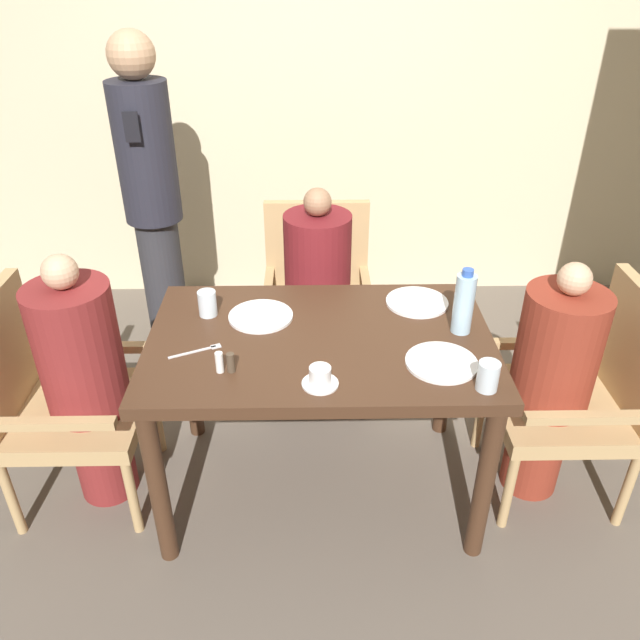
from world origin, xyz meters
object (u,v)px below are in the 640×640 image
(chair_left_side, at_px, (52,396))
(glass_tall_near, at_px, (488,376))
(glass_tall_mid, at_px, (207,303))
(plate_main_right, at_px, (261,316))
(chair_far_side, at_px, (317,293))
(teacup_with_saucer, at_px, (320,378))
(plate_main_left, at_px, (441,362))
(chair_right_side, at_px, (584,390))
(diner_in_left_chair, at_px, (86,381))
(plate_dessert_center, at_px, (417,302))
(diner_in_right_chair, at_px, (550,381))
(standing_host, at_px, (152,197))
(water_bottle, at_px, (464,303))
(diner_in_far_chair, at_px, (318,295))

(chair_left_side, relative_size, glass_tall_near, 9.11)
(chair_left_side, relative_size, glass_tall_mid, 9.11)
(plate_main_right, bearing_deg, chair_far_side, 71.11)
(teacup_with_saucer, relative_size, glass_tall_mid, 1.21)
(plate_main_left, height_order, glass_tall_mid, glass_tall_mid)
(glass_tall_near, bearing_deg, chair_left_side, 168.47)
(chair_far_side, bearing_deg, plate_main_right, -108.89)
(chair_right_side, bearing_deg, glass_tall_near, -147.53)
(diner_in_left_chair, bearing_deg, chair_left_side, 180.00)
(chair_far_side, distance_m, plate_dessert_center, 0.76)
(diner_in_right_chair, bearing_deg, plate_main_right, 172.68)
(diner_in_right_chair, bearing_deg, standing_host, 147.87)
(teacup_with_saucer, distance_m, glass_tall_near, 0.56)
(diner_in_left_chair, height_order, water_bottle, diner_in_left_chair)
(chair_far_side, relative_size, plate_main_right, 3.67)
(plate_main_right, bearing_deg, plate_dessert_center, 9.08)
(plate_main_left, bearing_deg, chair_left_side, 172.97)
(diner_in_left_chair, xyz_separation_m, diner_in_right_chair, (1.85, 0.00, -0.02))
(plate_main_left, bearing_deg, diner_in_left_chair, 172.21)
(standing_host, xyz_separation_m, water_bottle, (1.40, -1.08, -0.03))
(diner_in_far_chair, xyz_separation_m, chair_right_side, (1.07, -0.69, -0.07))
(plate_dessert_center, distance_m, glass_tall_near, 0.60)
(diner_in_far_chair, height_order, water_bottle, diner_in_far_chair)
(diner_in_left_chair, height_order, diner_in_far_chair, diner_in_left_chair)
(diner_in_far_chair, xyz_separation_m, plate_main_left, (0.43, -0.87, 0.21))
(diner_in_right_chair, xyz_separation_m, plate_main_right, (-1.16, 0.15, 0.23))
(chair_far_side, xyz_separation_m, plate_main_right, (-0.24, -0.69, 0.27))
(plate_dessert_center, xyz_separation_m, glass_tall_mid, (-0.86, -0.08, 0.05))
(chair_left_side, xyz_separation_m, diner_in_right_chair, (2.00, 0.00, 0.04))
(diner_in_right_chair, height_order, plate_dessert_center, diner_in_right_chair)
(chair_left_side, height_order, teacup_with_saucer, chair_left_side)
(chair_far_side, bearing_deg, glass_tall_near, -64.71)
(diner_in_far_chair, xyz_separation_m, glass_tall_mid, (-0.45, -0.51, 0.25))
(plate_main_left, bearing_deg, plate_main_right, 153.28)
(chair_right_side, relative_size, glass_tall_near, 9.11)
(plate_main_left, height_order, teacup_with_saucer, teacup_with_saucer)
(diner_in_left_chair, distance_m, chair_right_side, 2.00)
(plate_dessert_center, relative_size, glass_tall_mid, 2.48)
(chair_far_side, bearing_deg, teacup_with_saucer, -90.28)
(diner_in_far_chair, height_order, standing_host, standing_host)
(diner_in_left_chair, bearing_deg, diner_in_right_chair, 0.00)
(standing_host, xyz_separation_m, plate_main_left, (1.28, -1.30, -0.15))
(plate_dessert_center, bearing_deg, diner_in_left_chair, -169.30)
(standing_host, height_order, plate_main_right, standing_host)
(diner_in_right_chair, bearing_deg, water_bottle, 174.73)
(chair_far_side, height_order, plate_dessert_center, chair_far_side)
(chair_left_side, height_order, water_bottle, water_bottle)
(chair_left_side, height_order, chair_far_side, same)
(diner_in_far_chair, xyz_separation_m, teacup_with_saucer, (-0.01, -0.99, 0.23))
(plate_dessert_center, xyz_separation_m, glass_tall_near, (0.14, -0.58, 0.05))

